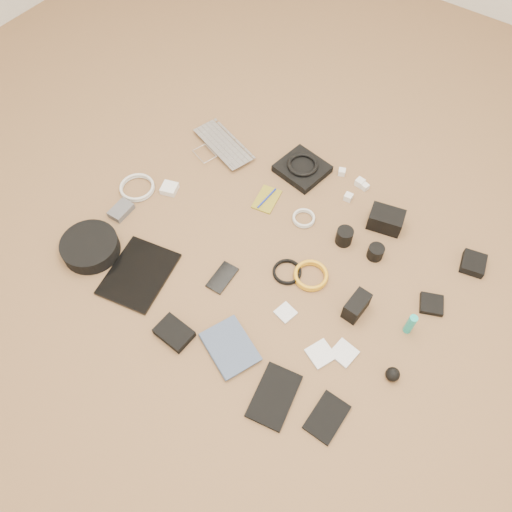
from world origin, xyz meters
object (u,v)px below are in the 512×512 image
Objects in this scene: dslr_camera at (386,220)px; headphone_case at (90,247)px; laptop at (215,150)px; phone at (222,278)px; tablet at (139,274)px; paperback at (212,358)px.

dslr_camera is 1.14m from headphone_case.
dslr_camera is (0.79, 0.07, 0.03)m from laptop.
dslr_camera is 0.68m from phone.
tablet is 0.44m from paperback.
paperback is at bearing -6.57° from headphone_case.
dslr_camera reaches higher than laptop.
phone is 0.52m from headphone_case.
paperback reaches higher than phone.
headphone_case is (-0.06, -0.69, 0.02)m from laptop.
laptop reaches higher than paperback.
laptop is 0.65m from phone.
dslr_camera is at bearing 8.91° from paperback.
tablet is at bearing -145.04° from dslr_camera.
phone is 0.58× the size of headphone_case.
tablet is (-0.64, -0.74, -0.03)m from dslr_camera.
laptop is 1.12× the size of tablet.
headphone_case is (-0.48, -0.20, 0.02)m from phone.
paperback reaches higher than tablet.
tablet is 1.27× the size of headphone_case.
dslr_camera is 0.86m from paperback.
laptop is at bearing 91.34° from tablet.
dslr_camera is 0.60× the size of headphone_case.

